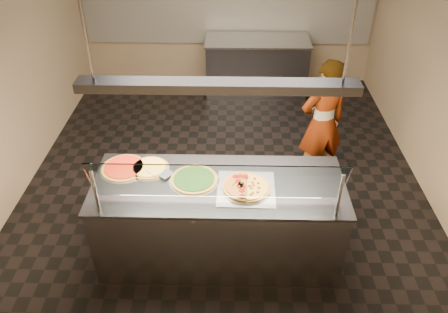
{
  "coord_description": "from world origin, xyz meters",
  "views": [
    {
      "loc": [
        0.1,
        -4.41,
        3.54
      ],
      "look_at": [
        0.02,
        -0.89,
        1.02
      ],
      "focal_mm": 35.0,
      "sensor_mm": 36.0,
      "label": 1
    }
  ],
  "objects_px": {
    "half_pizza_sausage": "(258,187)",
    "prep_table": "(256,66)",
    "half_pizza_pepperoni": "(235,186)",
    "pizza_spinach": "(194,179)",
    "worker": "(322,124)",
    "perforated_tray": "(246,188)",
    "pizza_tomato": "(124,168)",
    "sneeze_guard": "(217,182)",
    "pizza_spatula": "(157,173)",
    "serving_counter": "(219,219)",
    "heat_lamp_housing": "(218,86)",
    "pizza_cheese": "(149,168)"
  },
  "relations": [
    {
      "from": "pizza_spatula",
      "to": "prep_table",
      "type": "distance_m",
      "value": 3.84
    },
    {
      "from": "perforated_tray",
      "to": "prep_table",
      "type": "distance_m",
      "value": 3.87
    },
    {
      "from": "pizza_tomato",
      "to": "worker",
      "type": "relative_size",
      "value": 0.28
    },
    {
      "from": "sneeze_guard",
      "to": "pizza_cheese",
      "type": "relative_size",
      "value": 5.46
    },
    {
      "from": "sneeze_guard",
      "to": "half_pizza_sausage",
      "type": "bearing_deg",
      "value": 36.79
    },
    {
      "from": "pizza_spatula",
      "to": "heat_lamp_housing",
      "type": "height_order",
      "value": "heat_lamp_housing"
    },
    {
      "from": "half_pizza_sausage",
      "to": "worker",
      "type": "relative_size",
      "value": 0.27
    },
    {
      "from": "prep_table",
      "to": "half_pizza_sausage",
      "type": "bearing_deg",
      "value": -92.3
    },
    {
      "from": "pizza_cheese",
      "to": "pizza_spatula",
      "type": "bearing_deg",
      "value": -47.13
    },
    {
      "from": "sneeze_guard",
      "to": "heat_lamp_housing",
      "type": "bearing_deg",
      "value": 90.0
    },
    {
      "from": "serving_counter",
      "to": "pizza_tomato",
      "type": "height_order",
      "value": "pizza_tomato"
    },
    {
      "from": "sneeze_guard",
      "to": "perforated_tray",
      "type": "relative_size",
      "value": 3.96
    },
    {
      "from": "pizza_spinach",
      "to": "heat_lamp_housing",
      "type": "distance_m",
      "value": 1.03
    },
    {
      "from": "sneeze_guard",
      "to": "half_pizza_pepperoni",
      "type": "xyz_separation_m",
      "value": [
        0.15,
        0.28,
        -0.26
      ]
    },
    {
      "from": "serving_counter",
      "to": "half_pizza_sausage",
      "type": "distance_m",
      "value": 0.62
    },
    {
      "from": "half_pizza_sausage",
      "to": "pizza_spinach",
      "type": "xyz_separation_m",
      "value": [
        -0.6,
        0.12,
        -0.01
      ]
    },
    {
      "from": "serving_counter",
      "to": "prep_table",
      "type": "height_order",
      "value": "same"
    },
    {
      "from": "perforated_tray",
      "to": "pizza_spinach",
      "type": "xyz_separation_m",
      "value": [
        -0.49,
        0.12,
        0.01
      ]
    },
    {
      "from": "sneeze_guard",
      "to": "worker",
      "type": "xyz_separation_m",
      "value": [
        1.2,
        1.65,
        -0.41
      ]
    },
    {
      "from": "pizza_spinach",
      "to": "heat_lamp_housing",
      "type": "bearing_deg",
      "value": -11.18
    },
    {
      "from": "sneeze_guard",
      "to": "pizza_tomato",
      "type": "relative_size",
      "value": 4.63
    },
    {
      "from": "serving_counter",
      "to": "prep_table",
      "type": "bearing_deg",
      "value": 82.14
    },
    {
      "from": "half_pizza_sausage",
      "to": "prep_table",
      "type": "distance_m",
      "value": 3.87
    },
    {
      "from": "half_pizza_pepperoni",
      "to": "pizza_spinach",
      "type": "xyz_separation_m",
      "value": [
        -0.39,
        0.11,
        -0.02
      ]
    },
    {
      "from": "pizza_tomato",
      "to": "half_pizza_pepperoni",
      "type": "bearing_deg",
      "value": -14.37
    },
    {
      "from": "half_pizza_pepperoni",
      "to": "pizza_tomato",
      "type": "xyz_separation_m",
      "value": [
        -1.09,
        0.28,
        -0.02
      ]
    },
    {
      "from": "prep_table",
      "to": "worker",
      "type": "distance_m",
      "value": 2.58
    },
    {
      "from": "half_pizza_pepperoni",
      "to": "pizza_spatula",
      "type": "bearing_deg",
      "value": 166.28
    },
    {
      "from": "serving_counter",
      "to": "heat_lamp_housing",
      "type": "distance_m",
      "value": 1.48
    },
    {
      "from": "perforated_tray",
      "to": "worker",
      "type": "xyz_separation_m",
      "value": [
        0.94,
        1.37,
        -0.12
      ]
    },
    {
      "from": "serving_counter",
      "to": "sneeze_guard",
      "type": "distance_m",
      "value": 0.83
    },
    {
      "from": "pizza_spinach",
      "to": "pizza_cheese",
      "type": "relative_size",
      "value": 1.2
    },
    {
      "from": "serving_counter",
      "to": "heat_lamp_housing",
      "type": "bearing_deg",
      "value": 90.0
    },
    {
      "from": "sneeze_guard",
      "to": "half_pizza_pepperoni",
      "type": "bearing_deg",
      "value": 60.78
    },
    {
      "from": "pizza_tomato",
      "to": "pizza_spatula",
      "type": "distance_m",
      "value": 0.36
    },
    {
      "from": "half_pizza_pepperoni",
      "to": "pizza_spinach",
      "type": "relative_size",
      "value": 0.94
    },
    {
      "from": "pizza_tomato",
      "to": "half_pizza_sausage",
      "type": "bearing_deg",
      "value": -12.21
    },
    {
      "from": "pizza_tomato",
      "to": "heat_lamp_housing",
      "type": "bearing_deg",
      "value": -12.71
    },
    {
      "from": "pizza_spatula",
      "to": "worker",
      "type": "height_order",
      "value": "worker"
    },
    {
      "from": "serving_counter",
      "to": "half_pizza_sausage",
      "type": "height_order",
      "value": "half_pizza_sausage"
    },
    {
      "from": "serving_counter",
      "to": "pizza_spatula",
      "type": "relative_size",
      "value": 8.35
    },
    {
      "from": "prep_table",
      "to": "sneeze_guard",
      "type": "bearing_deg",
      "value": -97.21
    },
    {
      "from": "perforated_tray",
      "to": "worker",
      "type": "relative_size",
      "value": 0.33
    },
    {
      "from": "prep_table",
      "to": "heat_lamp_housing",
      "type": "relative_size",
      "value": 0.75
    },
    {
      "from": "worker",
      "to": "heat_lamp_housing",
      "type": "xyz_separation_m",
      "value": [
        -1.2,
        -1.3,
        1.13
      ]
    },
    {
      "from": "worker",
      "to": "pizza_tomato",
      "type": "bearing_deg",
      "value": 6.51
    },
    {
      "from": "perforated_tray",
      "to": "pizza_tomato",
      "type": "bearing_deg",
      "value": 166.81
    },
    {
      "from": "half_pizza_sausage",
      "to": "pizza_spinach",
      "type": "height_order",
      "value": "half_pizza_sausage"
    },
    {
      "from": "serving_counter",
      "to": "pizza_tomato",
      "type": "bearing_deg",
      "value": 167.29
    },
    {
      "from": "pizza_tomato",
      "to": "worker",
      "type": "height_order",
      "value": "worker"
    }
  ]
}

